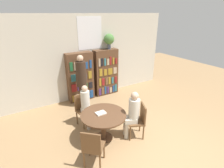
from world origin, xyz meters
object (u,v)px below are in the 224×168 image
object	(u,v)px
chair_near_camera	(93,147)
librarian_standing	(81,76)
bookshelf_right	(106,72)
seated_reader_left	(87,104)
reading_table	(103,119)
chair_far_side	(139,119)
seated_reader_right	(132,112)
chair_left_side	(83,108)
bookshelf_left	(80,77)
flower_vase	(109,39)

from	to	relation	value
chair_near_camera	librarian_standing	bearing A→B (deg)	114.78
bookshelf_right	seated_reader_left	xyz separation A→B (m)	(-1.53, -1.65, -0.18)
seated_reader_left	librarian_standing	xyz separation A→B (m)	(0.34, 1.15, 0.42)
reading_table	chair_far_side	distance (m)	0.90
reading_table	librarian_standing	bearing A→B (deg)	84.08
chair_near_camera	seated_reader_right	world-z (taller)	seated_reader_right
chair_left_side	chair_far_side	distance (m)	1.60
bookshelf_left	seated_reader_left	world-z (taller)	bookshelf_left
bookshelf_right	seated_reader_left	world-z (taller)	bookshelf_right
bookshelf_right	reading_table	distance (m)	2.75
reading_table	seated_reader_left	xyz separation A→B (m)	(-0.14, 0.70, 0.11)
chair_far_side	chair_near_camera	bearing A→B (deg)	126.00
chair_left_side	librarian_standing	xyz separation A→B (m)	(0.37, 0.97, 0.60)
chair_far_side	seated_reader_right	distance (m)	0.28
reading_table	librarian_standing	xyz separation A→B (m)	(0.19, 1.85, 0.52)
seated_reader_right	reading_table	bearing A→B (deg)	90.00
seated_reader_left	reading_table	bearing A→B (deg)	90.00
bookshelf_left	seated_reader_left	xyz separation A→B (m)	(-0.48, -1.65, -0.18)
bookshelf_right	chair_near_camera	distance (m)	3.64
seated_reader_left	bookshelf_left	bearing A→B (deg)	-117.91
flower_vase	reading_table	size ratio (longest dim) A/B	0.49
chair_left_side	seated_reader_right	size ratio (longest dim) A/B	0.71
flower_vase	reading_table	distance (m)	3.20
chair_left_side	seated_reader_right	world-z (taller)	seated_reader_right
flower_vase	chair_far_side	world-z (taller)	flower_vase
seated_reader_right	librarian_standing	size ratio (longest dim) A/B	0.71
bookshelf_left	chair_near_camera	world-z (taller)	bookshelf_left
reading_table	seated_reader_left	bearing A→B (deg)	101.61
seated_reader_left	bookshelf_right	bearing A→B (deg)	-144.42
flower_vase	chair_near_camera	world-z (taller)	flower_vase
chair_left_side	seated_reader_left	distance (m)	0.26
chair_left_side	librarian_standing	size ratio (longest dim) A/B	0.50
bookshelf_right	chair_far_side	size ratio (longest dim) A/B	1.95
librarian_standing	reading_table	bearing A→B (deg)	-95.92
reading_table	bookshelf_right	bearing A→B (deg)	59.48
bookshelf_right	seated_reader_right	xyz separation A→B (m)	(-0.73, -2.65, -0.15)
bookshelf_right	chair_far_side	bearing A→B (deg)	-101.77
flower_vase	librarian_standing	xyz separation A→B (m)	(-1.35, -0.51, -1.00)
bookshelf_left	chair_near_camera	size ratio (longest dim) A/B	1.95
chair_near_camera	seated_reader_right	distance (m)	1.33
flower_vase	librarian_standing	size ratio (longest dim) A/B	0.31
bookshelf_left	chair_near_camera	xyz separation A→B (m)	(-0.95, -3.02, -0.37)
bookshelf_left	seated_reader_right	world-z (taller)	bookshelf_left
flower_vase	seated_reader_left	size ratio (longest dim) A/B	0.45
bookshelf_left	reading_table	size ratio (longest dim) A/B	1.56
seated_reader_left	chair_near_camera	bearing A→B (deg)	59.66
reading_table	chair_left_side	bearing A→B (deg)	101.61
chair_near_camera	seated_reader_right	bearing A→B (deg)	58.56
flower_vase	chair_left_side	size ratio (longest dim) A/B	0.61
bookshelf_left	chair_near_camera	bearing A→B (deg)	-107.40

